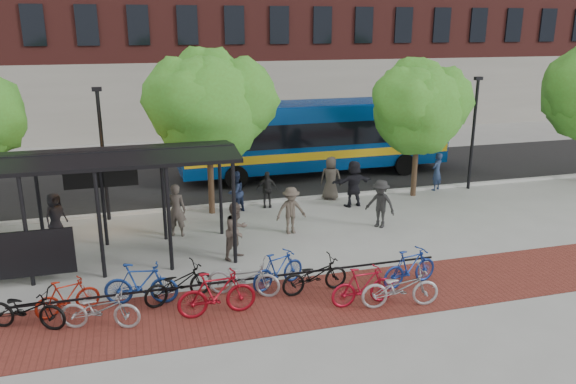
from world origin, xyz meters
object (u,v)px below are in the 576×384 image
object	(u,v)px
pedestrian_3	(291,210)
pedestrian_8	(237,231)
bike_4	(178,283)
pedestrian_0	(55,216)
pedestrian_4	(267,189)
tree_c	(420,104)
bike_1	(67,297)
bus	(315,134)
bike_6	(244,277)
pedestrian_7	(437,172)
lamp_post_right	(474,130)
bike_10	(400,288)
bike_0	(26,309)
lamp_post_left	(103,151)
bus_shelter	(58,172)
bike_9	(363,286)
pedestrian_2	(235,192)
bike_3	(141,284)
bike_5	(217,293)
bike_2	(100,309)
bike_11	(410,267)
pedestrian_5	(354,184)
pedestrian_1	(176,210)
bike_8	(315,275)
bike_7	(278,269)
pedestrian_9	(380,204)
pedestrian_6	(331,178)

from	to	relation	value
pedestrian_3	pedestrian_8	distance (m)	2.88
bike_4	pedestrian_0	bearing A→B (deg)	12.52
pedestrian_0	pedestrian_4	distance (m)	8.18
pedestrian_0	tree_c	bearing A→B (deg)	-39.02
bike_1	pedestrian_0	world-z (taller)	pedestrian_0
bus	pedestrian_3	xyz separation A→B (m)	(-3.48, -7.82, -1.22)
bike_6	pedestrian_7	distance (m)	13.26
lamp_post_right	bike_1	xyz separation A→B (m)	(-16.84, -7.57, -2.25)
bike_10	pedestrian_4	distance (m)	9.50
bike_0	bike_6	world-z (taller)	bike_6
lamp_post_left	bike_1	size ratio (longest dim) A/B	3.11
bus_shelter	bike_9	distance (m)	9.75
pedestrian_2	pedestrian_3	bearing A→B (deg)	75.86
bike_9	bus	bearing A→B (deg)	-15.02
bike_3	bike_5	xyz separation A→B (m)	(1.88, -1.17, 0.02)
bike_2	pedestrian_4	world-z (taller)	pedestrian_4
bike_0	bike_6	distance (m)	5.57
bus	bike_0	bearing A→B (deg)	-133.78
bike_3	bike_9	size ratio (longest dim) A/B	1.08
bike_1	bike_5	size ratio (longest dim) A/B	0.80
bike_11	bike_6	bearing A→B (deg)	69.26
bike_9	lamp_post_right	bearing A→B (deg)	-47.18
bike_4	pedestrian_7	world-z (taller)	pedestrian_7
bike_9	pedestrian_3	distance (m)	5.82
bike_6	pedestrian_5	xyz separation A→B (m)	(6.02, 6.75, 0.43)
tree_c	bike_6	world-z (taller)	tree_c
bus_shelter	pedestrian_1	xyz separation A→B (m)	(3.56, 1.56, -2.03)
lamp_post_right	pedestrian_0	distance (m)	17.89
bike_8	bike_11	size ratio (longest dim) A/B	1.05
bike_1	pedestrian_7	world-z (taller)	pedestrian_7
bike_1	bike_2	bearing A→B (deg)	-156.29
bus	pedestrian_1	xyz separation A→B (m)	(-7.49, -6.95, -1.12)
bike_2	bike_7	bearing A→B (deg)	-62.13
bus_shelter	bike_4	distance (m)	5.34
bike_6	pedestrian_7	size ratio (longest dim) A/B	1.19
bike_4	bike_8	size ratio (longest dim) A/B	1.01
pedestrian_9	pedestrian_8	bearing A→B (deg)	-114.37
bike_0	pedestrian_8	bearing A→B (deg)	-41.50
bus	bike_6	size ratio (longest dim) A/B	6.52
pedestrian_0	lamp_post_right	bearing A→B (deg)	-39.11
bus_shelter	bike_3	bearing A→B (deg)	-57.67
lamp_post_left	bike_7	world-z (taller)	lamp_post_left
pedestrian_0	pedestrian_5	size ratio (longest dim) A/B	0.87
bus	pedestrian_6	xyz separation A→B (m)	(-0.66, -4.27, -1.15)
pedestrian_7	pedestrian_8	xyz separation A→B (m)	(-10.29, -5.30, 0.07)
pedestrian_1	bike_1	bearing A→B (deg)	76.18
bus	bike_10	size ratio (longest dim) A/B	6.35
pedestrian_1	pedestrian_9	distance (m)	7.49
bike_0	bike_2	bearing A→B (deg)	-83.21
bus_shelter	bike_11	xyz separation A→B (m)	(9.71, -4.37, -2.43)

